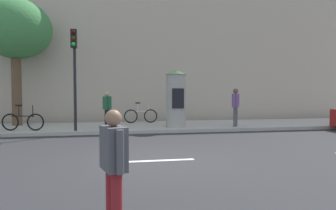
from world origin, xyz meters
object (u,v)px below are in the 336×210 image
at_px(pedestrian_near_pole, 236,104).
at_px(bicycle_leaning, 141,116).
at_px(poster_column, 176,98).
at_px(bicycle_upright, 23,121).
at_px(pedestrian_with_backpack, 107,107).
at_px(traffic_light, 74,63).
at_px(street_tree, 15,30).
at_px(pedestrian_in_dark_shirt, 114,160).

bearing_deg(pedestrian_near_pole, bicycle_leaning, 150.34).
xyz_separation_m(poster_column, bicycle_leaning, (-1.45, 2.17, -0.95)).
relative_size(poster_column, bicycle_upright, 1.50).
height_order(pedestrian_with_backpack, bicycle_leaning, pedestrian_with_backpack).
xyz_separation_m(poster_column, pedestrian_near_pole, (2.82, -0.26, -0.26)).
relative_size(poster_column, bicycle_leaning, 1.49).
height_order(traffic_light, pedestrian_near_pole, traffic_light).
bearing_deg(bicycle_leaning, street_tree, -179.07).
relative_size(traffic_light, street_tree, 0.68).
distance_m(pedestrian_in_dark_shirt, pedestrian_with_backpack, 9.67).
height_order(street_tree, bicycle_upright, street_tree).
bearing_deg(bicycle_leaning, pedestrian_near_pole, -29.66).
xyz_separation_m(street_tree, bicycle_upright, (0.92, -2.25, -4.25)).
relative_size(street_tree, bicycle_upright, 3.49).
xyz_separation_m(street_tree, pedestrian_with_backpack, (4.38, -1.97, -3.67)).
relative_size(street_tree, bicycle_leaning, 3.46).
bearing_deg(bicycle_upright, pedestrian_in_dark_shirt, -67.80).
relative_size(pedestrian_with_backpack, bicycle_leaning, 0.94).
height_order(pedestrian_in_dark_shirt, bicycle_leaning, pedestrian_in_dark_shirt).
bearing_deg(pedestrian_with_backpack, bicycle_upright, -175.41).
distance_m(poster_column, bicycle_upright, 6.66).
height_order(traffic_light, pedestrian_with_backpack, traffic_light).
bearing_deg(pedestrian_with_backpack, bicycle_leaning, 50.87).
bearing_deg(traffic_light, poster_column, 9.06).
bearing_deg(pedestrian_in_dark_shirt, pedestrian_with_backpack, 92.20).
xyz_separation_m(pedestrian_in_dark_shirt, bicycle_upright, (-3.83, 9.38, -0.34)).
bearing_deg(street_tree, pedestrian_near_pole, -12.74).
bearing_deg(poster_column, bicycle_upright, -178.48).
bearing_deg(pedestrian_near_pole, poster_column, 174.73).
xyz_separation_m(poster_column, pedestrian_in_dark_shirt, (-2.77, -9.55, -0.61)).
height_order(traffic_light, pedestrian_in_dark_shirt, traffic_light).
height_order(pedestrian_near_pole, bicycle_upright, pedestrian_near_pole).
bearing_deg(pedestrian_with_backpack, pedestrian_in_dark_shirt, -87.80).
relative_size(poster_column, pedestrian_with_backpack, 1.59).
bearing_deg(poster_column, traffic_light, -170.94).
distance_m(pedestrian_in_dark_shirt, bicycle_leaning, 11.81).
distance_m(traffic_light, pedestrian_with_backpack, 2.38).
bearing_deg(pedestrian_in_dark_shirt, traffic_light, 100.56).
bearing_deg(traffic_light, pedestrian_near_pole, 3.51).
height_order(pedestrian_in_dark_shirt, pedestrian_near_pole, pedestrian_near_pole).
relative_size(pedestrian_in_dark_shirt, bicycle_leaning, 0.85).
bearing_deg(pedestrian_in_dark_shirt, pedestrian_near_pole, 58.98).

